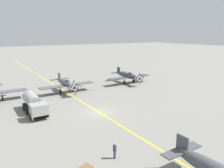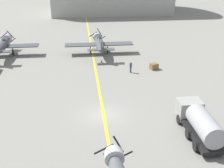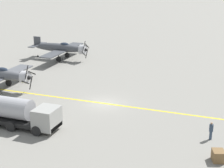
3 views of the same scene
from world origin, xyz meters
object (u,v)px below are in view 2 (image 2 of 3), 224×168
at_px(ground_crew_walking, 131,67).
at_px(fuel_tanker, 199,122).
at_px(supply_crate_by_tanker, 154,66).
at_px(airplane_far_left, 3,45).
at_px(airplane_far_center, 99,43).

bearing_deg(ground_crew_walking, fuel_tanker, -78.02).
distance_m(ground_crew_walking, supply_crate_by_tanker, 4.01).
bearing_deg(ground_crew_walking, airplane_far_left, 153.59).
height_order(fuel_tanker, supply_crate_by_tanker, fuel_tanker).
distance_m(airplane_far_center, airplane_far_left, 16.61).
bearing_deg(airplane_far_center, supply_crate_by_tanker, -55.25).
relative_size(airplane_far_left, fuel_tanker, 1.50).
relative_size(fuel_tanker, ground_crew_walking, 4.62).
bearing_deg(airplane_far_left, fuel_tanker, -37.56).
bearing_deg(airplane_far_left, airplane_far_center, 9.46).
xyz_separation_m(fuel_tanker, supply_crate_by_tanker, (0.04, 18.94, -1.04)).
height_order(airplane_far_center, supply_crate_by_tanker, airplane_far_center).
xyz_separation_m(fuel_tanker, ground_crew_walking, (-3.80, 17.91, -0.57)).
xyz_separation_m(airplane_far_center, supply_crate_by_tanker, (7.88, -8.62, -1.54)).
height_order(airplane_far_left, fuel_tanker, airplane_far_left).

